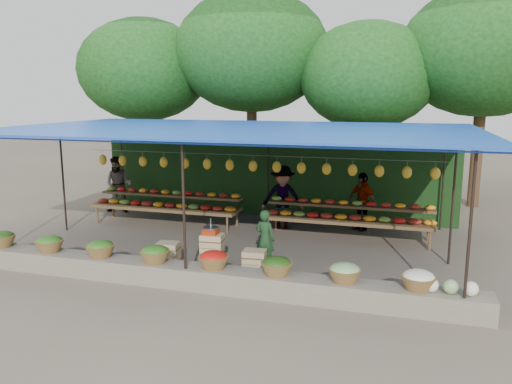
% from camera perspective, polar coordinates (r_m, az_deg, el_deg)
% --- Properties ---
extents(ground, '(60.00, 60.00, 0.00)m').
position_cam_1_polar(ground, '(12.10, -2.28, -6.08)').
color(ground, brown).
rests_on(ground, ground).
extents(stone_curb, '(10.60, 0.55, 0.40)m').
position_cam_1_polar(stone_curb, '(9.61, -7.65, -9.50)').
color(stone_curb, '#686253').
rests_on(stone_curb, ground).
extents(stall_canopy, '(10.80, 6.60, 2.82)m').
position_cam_1_polar(stall_canopy, '(11.66, -2.29, 6.71)').
color(stall_canopy, black).
rests_on(stall_canopy, ground).
extents(produce_baskets, '(8.98, 0.58, 0.34)m').
position_cam_1_polar(produce_baskets, '(9.53, -8.26, -7.37)').
color(produce_baskets, brown).
rests_on(produce_baskets, stone_curb).
extents(netting_backdrop, '(10.60, 0.06, 2.50)m').
position_cam_1_polar(netting_backdrop, '(14.77, 1.63, 2.01)').
color(netting_backdrop, '#1F4217').
rests_on(netting_backdrop, ground).
extents(tree_row, '(16.51, 5.50, 7.12)m').
position_cam_1_polar(tree_row, '(17.38, 5.93, 14.72)').
color(tree_row, '#3C2716').
rests_on(tree_row, ground).
extents(fruit_table_left, '(4.21, 0.95, 0.93)m').
position_cam_1_polar(fruit_table_left, '(14.10, -10.14, -1.25)').
color(fruit_table_left, '#523721').
rests_on(fruit_table_left, ground).
extents(fruit_table_right, '(4.21, 0.95, 0.93)m').
position_cam_1_polar(fruit_table_right, '(12.70, 10.49, -2.60)').
color(fruit_table_right, '#523721').
rests_on(fruit_table_right, ground).
extents(crate_counter, '(2.38, 0.38, 0.77)m').
position_cam_1_polar(crate_counter, '(10.37, -5.15, -7.26)').
color(crate_counter, tan).
rests_on(crate_counter, ground).
extents(weighing_scale, '(0.31, 0.31, 0.33)m').
position_cam_1_polar(weighing_scale, '(10.21, -5.18, -4.40)').
color(weighing_scale, red).
rests_on(weighing_scale, crate_counter).
extents(vendor_seated, '(0.52, 0.42, 1.24)m').
position_cam_1_polar(vendor_seated, '(10.39, 1.05, -5.39)').
color(vendor_seated, '#1B3C1E').
rests_on(vendor_seated, ground).
extents(customer_left, '(0.95, 0.80, 1.73)m').
position_cam_1_polar(customer_left, '(15.82, -15.42, 0.80)').
color(customer_left, slate).
rests_on(customer_left, ground).
extents(customer_mid, '(1.23, 0.89, 1.72)m').
position_cam_1_polar(customer_mid, '(13.41, 3.04, -0.62)').
color(customer_mid, slate).
rests_on(customer_mid, ground).
extents(customer_right, '(0.95, 0.86, 1.55)m').
position_cam_1_polar(customer_right, '(13.58, 12.00, -1.05)').
color(customer_right, slate).
rests_on(customer_right, ground).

